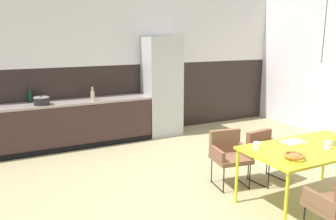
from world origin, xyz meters
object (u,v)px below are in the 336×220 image
at_px(open_book, 293,142).
at_px(mug_glass_clear, 257,146).
at_px(cooking_pot, 41,101).
at_px(dining_table, 311,150).
at_px(armchair_corner_seat, 265,149).
at_px(bottle_oil_tall, 30,96).
at_px(pendant_lamp_over_table_near, 320,75).
at_px(refrigerator_column, 162,87).
at_px(armchair_head_of_table, 228,151).
at_px(mug_short_terracotta, 328,145).
at_px(fruit_bowl, 294,156).
at_px(bottle_wine_green, 93,95).

bearing_deg(open_book, mug_glass_clear, 179.85).
bearing_deg(cooking_pot, mug_glass_clear, -58.39).
bearing_deg(dining_table, armchair_corner_seat, 88.02).
bearing_deg(cooking_pot, bottle_oil_tall, 113.77).
xyz_separation_m(cooking_pot, pendant_lamp_over_table_near, (2.69, -3.60, 0.69)).
relative_size(refrigerator_column, armchair_head_of_table, 2.68).
xyz_separation_m(mug_glass_clear, bottle_oil_tall, (-2.20, 3.68, 0.21)).
xyz_separation_m(armchair_head_of_table, mug_short_terracotta, (0.65, -1.09, 0.30)).
xyz_separation_m(fruit_bowl, mug_short_terracotta, (0.63, 0.06, 0.01)).
xyz_separation_m(dining_table, pendant_lamp_over_table_near, (0.00, -0.04, 0.94)).
distance_m(armchair_corner_seat, pendant_lamp_over_table_near, 1.44).
relative_size(refrigerator_column, pendant_lamp_over_table_near, 1.44).
height_order(armchair_corner_seat, mug_short_terracotta, mug_short_terracotta).
bearing_deg(bottle_wine_green, mug_short_terracotta, -63.23).
bearing_deg(refrigerator_column, bottle_wine_green, -175.33).
xyz_separation_m(armchair_corner_seat, mug_glass_clear, (-0.67, -0.57, 0.31)).
distance_m(dining_table, mug_glass_clear, 0.69).
height_order(refrigerator_column, fruit_bowl, refrigerator_column).
height_order(fruit_bowl, mug_glass_clear, mug_glass_clear).
xyz_separation_m(fruit_bowl, cooking_pot, (-2.18, 3.78, 0.17)).
xyz_separation_m(dining_table, open_book, (-0.04, 0.24, 0.05)).
xyz_separation_m(mug_glass_clear, bottle_wine_green, (-1.12, 3.32, 0.20)).
height_order(armchair_corner_seat, armchair_head_of_table, armchair_head_of_table).
height_order(armchair_corner_seat, mug_glass_clear, mug_glass_clear).
bearing_deg(bottle_wine_green, pendant_lamp_over_table_near, -63.90).
distance_m(armchair_corner_seat, fruit_bowl, 1.20).
bearing_deg(pendant_lamp_over_table_near, fruit_bowl, -161.09).
xyz_separation_m(mug_short_terracotta, bottle_wine_green, (-1.88, 3.72, 0.19)).
bearing_deg(bottle_oil_tall, mug_short_terracotta, -54.04).
bearing_deg(cooking_pot, armchair_head_of_table, -50.77).
bearing_deg(pendant_lamp_over_table_near, mug_glass_clear, 156.30).
distance_m(refrigerator_column, open_book, 3.47).
height_order(cooking_pot, pendant_lamp_over_table_near, pendant_lamp_over_table_near).
relative_size(armchair_corner_seat, mug_glass_clear, 5.43).
bearing_deg(bottle_oil_tall, refrigerator_column, -5.06).
relative_size(armchair_corner_seat, mug_short_terracotta, 5.40).
bearing_deg(refrigerator_column, armchair_head_of_table, -96.05).
bearing_deg(bottle_oil_tall, fruit_bowl, -60.59).
bearing_deg(refrigerator_column, mug_short_terracotta, -84.65).
distance_m(open_book, pendant_lamp_over_table_near, 0.94).
bearing_deg(refrigerator_column, mug_glass_clear, -96.54).
relative_size(refrigerator_column, armchair_corner_seat, 2.88).
bearing_deg(fruit_bowl, cooking_pot, 119.91).
distance_m(refrigerator_column, armchair_head_of_table, 2.82).
bearing_deg(bottle_wine_green, armchair_corner_seat, -56.92).
bearing_deg(dining_table, mug_glass_clear, 159.25).
bearing_deg(bottle_wine_green, bottle_oil_tall, 161.83).
distance_m(dining_table, bottle_wine_green, 3.99).
relative_size(dining_table, mug_short_terracotta, 12.63).
bearing_deg(open_book, bottle_wine_green, 117.42).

